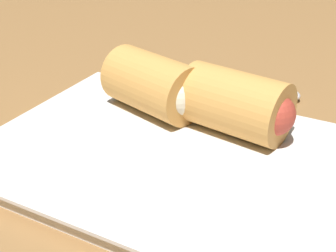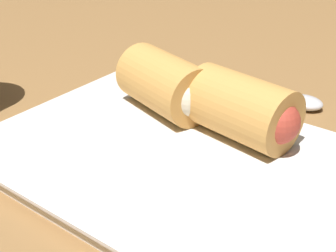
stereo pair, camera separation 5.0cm
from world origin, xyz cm
name	(u,v)px [view 1 (the left image)]	position (x,y,z in cm)	size (l,w,h in cm)	color
table_surface	(166,188)	(0.00, 0.00, 1.00)	(180.00, 140.00, 2.00)	olive
serving_plate	(168,157)	(0.75, -1.67, 2.76)	(29.61, 21.88, 1.50)	white
roll_front_left	(157,86)	(4.76, -7.07, 6.19)	(10.02, 7.58, 5.37)	#D19347
roll_front_right	(241,105)	(-3.27, -6.94, 6.19)	(9.89, 6.61, 5.37)	#D19347
spoon	(267,92)	(-2.27, -18.48, 2.56)	(16.81, 2.84, 1.25)	silver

